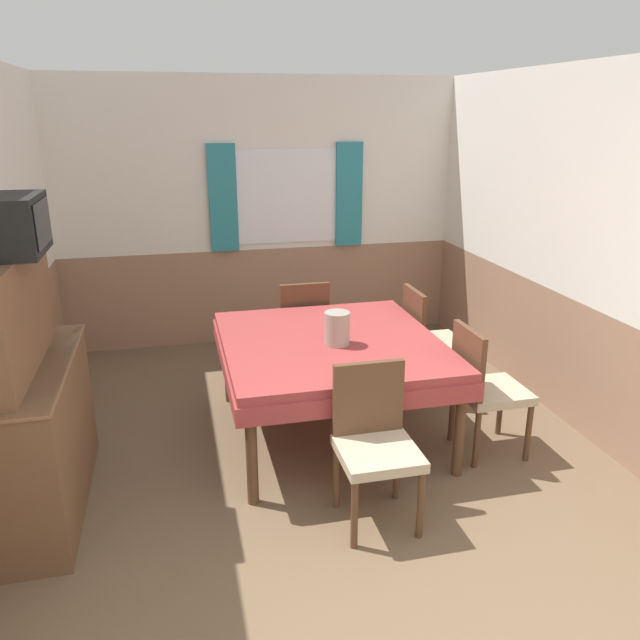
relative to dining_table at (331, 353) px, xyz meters
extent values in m
cube|color=white|center=(-0.16, 2.17, 1.13)|extent=(4.32, 0.05, 1.65)
cube|color=#9E755B|center=(-0.16, 2.17, -0.17)|extent=(4.32, 0.05, 0.95)
cube|color=white|center=(0.10, 2.14, 0.83)|extent=(1.10, 0.01, 0.92)
cube|color=teal|center=(-0.53, 2.12, 0.83)|extent=(0.27, 0.03, 1.02)
cube|color=teal|center=(0.73, 2.12, 0.83)|extent=(0.27, 0.03, 1.02)
cube|color=#9E755B|center=(-2.14, -0.12, -0.17)|extent=(0.05, 4.94, 0.95)
cube|color=white|center=(1.83, -0.12, 1.13)|extent=(0.05, 4.94, 1.65)
cube|color=#9E755B|center=(1.83, -0.12, -0.17)|extent=(0.05, 4.94, 0.95)
cube|color=#9E3838|center=(0.00, 0.00, 0.07)|extent=(1.50, 1.61, 0.06)
cube|color=#9E3838|center=(0.00, 0.00, -0.02)|extent=(1.53, 1.64, 0.12)
cylinder|color=brown|center=(-0.67, -0.73, -0.30)|extent=(0.07, 0.07, 0.68)
cylinder|color=brown|center=(0.67, -0.73, -0.30)|extent=(0.07, 0.07, 0.68)
cylinder|color=brown|center=(-0.67, 0.73, -0.30)|extent=(0.07, 0.07, 0.68)
cylinder|color=brown|center=(0.67, 0.73, -0.30)|extent=(0.07, 0.07, 0.68)
cylinder|color=brown|center=(1.21, -0.29, -0.43)|extent=(0.04, 0.04, 0.42)
cylinder|color=brown|center=(1.21, -0.67, -0.43)|extent=(0.04, 0.04, 0.42)
cylinder|color=brown|center=(0.83, -0.29, -0.43)|extent=(0.04, 0.04, 0.42)
cylinder|color=brown|center=(0.83, -0.67, -0.43)|extent=(0.04, 0.04, 0.42)
cube|color=tan|center=(1.02, -0.48, -0.19)|extent=(0.44, 0.44, 0.06)
cube|color=brown|center=(0.82, -0.48, 0.06)|extent=(0.04, 0.42, 0.44)
cylinder|color=brown|center=(1.21, 0.67, -0.43)|extent=(0.04, 0.04, 0.42)
cylinder|color=brown|center=(1.21, 0.29, -0.43)|extent=(0.04, 0.04, 0.42)
cylinder|color=brown|center=(0.83, 0.67, -0.43)|extent=(0.04, 0.04, 0.42)
cylinder|color=brown|center=(0.83, 0.29, -0.43)|extent=(0.04, 0.04, 0.42)
cube|color=tan|center=(1.02, 0.48, -0.19)|extent=(0.44, 0.44, 0.06)
cube|color=brown|center=(0.82, 0.48, 0.06)|extent=(0.04, 0.42, 0.44)
cylinder|color=brown|center=(-0.19, 1.26, -0.43)|extent=(0.04, 0.04, 0.42)
cylinder|color=brown|center=(0.19, 1.26, -0.43)|extent=(0.04, 0.04, 0.42)
cylinder|color=brown|center=(-0.19, 0.88, -0.43)|extent=(0.04, 0.04, 0.42)
cylinder|color=brown|center=(0.19, 0.88, -0.43)|extent=(0.04, 0.04, 0.42)
cube|color=tan|center=(0.00, 1.07, -0.19)|extent=(0.44, 0.44, 0.06)
cube|color=brown|center=(0.00, 0.87, 0.06)|extent=(0.42, 0.04, 0.44)
cylinder|color=brown|center=(0.19, -1.26, -0.43)|extent=(0.04, 0.04, 0.42)
cylinder|color=brown|center=(-0.19, -1.26, -0.43)|extent=(0.04, 0.04, 0.42)
cylinder|color=brown|center=(0.19, -0.88, -0.43)|extent=(0.04, 0.04, 0.42)
cylinder|color=brown|center=(-0.19, -0.88, -0.43)|extent=(0.04, 0.04, 0.42)
cube|color=tan|center=(0.00, -1.07, -0.19)|extent=(0.44, 0.44, 0.06)
cube|color=brown|center=(0.00, -0.87, 0.06)|extent=(0.42, 0.04, 0.44)
cube|color=brown|center=(-1.88, -0.46, -0.19)|extent=(0.44, 1.35, 0.91)
cube|color=#8C5F3F|center=(-1.88, -0.46, 0.26)|extent=(0.46, 1.37, 0.02)
cube|color=brown|center=(-1.93, -0.46, 0.58)|extent=(0.24, 1.21, 0.63)
cube|color=black|center=(-1.84, -0.45, 1.06)|extent=(0.28, 0.49, 0.31)
cube|color=black|center=(-1.69, -0.45, 1.06)|extent=(0.01, 0.40, 0.24)
cylinder|color=#A39989|center=(0.02, -0.10, 0.21)|extent=(0.17, 0.17, 0.23)
camera|label=1|loc=(-1.03, -3.98, 1.62)|focal=35.00mm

